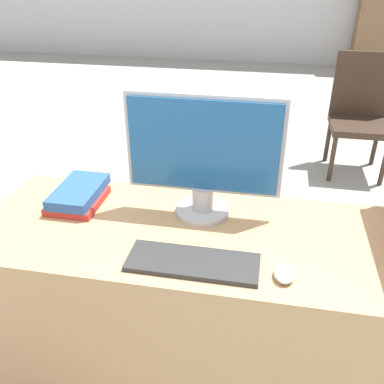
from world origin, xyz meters
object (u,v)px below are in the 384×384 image
Objects in this scene: monitor at (203,156)px; far_chair at (360,110)px; book_stack at (78,195)px; mouse at (284,273)px; keyboard at (193,262)px.

monitor is 2.34m from far_chair.
book_stack is at bearing -178.04° from monitor.
mouse is 2.51m from far_chair.
far_chair is (1.37, 2.13, -0.28)m from book_stack.
mouse is 0.82m from book_stack.
far_chair is (0.88, 2.41, -0.25)m from keyboard.
keyboard is 1.54× the size of book_stack.
far_chair is at bearing 75.94° from mouse.
far_chair is at bearing 57.27° from book_stack.
monitor is 1.34× the size of keyboard.
keyboard is 2.58m from far_chair.
book_stack reaches higher than mouse.
monitor is 2.06× the size of book_stack.
keyboard is 4.51× the size of mouse.
keyboard is 0.57m from book_stack.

